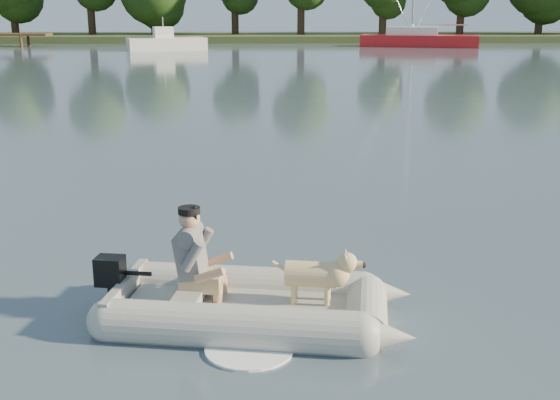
{
  "coord_description": "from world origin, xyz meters",
  "views": [
    {
      "loc": [
        0.14,
        -6.27,
        3.18
      ],
      "look_at": [
        0.36,
        2.49,
        0.75
      ],
      "focal_mm": 45.0,
      "sensor_mm": 36.0,
      "label": 1
    }
  ],
  "objects_px": {
    "man": "(192,251)",
    "sailboat": "(418,40)",
    "dog": "(311,278)",
    "dinghy": "(253,272)",
    "motorboat": "(166,35)"
  },
  "relations": [
    {
      "from": "dog",
      "to": "sailboat",
      "type": "distance_m",
      "value": 51.92
    },
    {
      "from": "dinghy",
      "to": "sailboat",
      "type": "relative_size",
      "value": 0.34
    },
    {
      "from": "dinghy",
      "to": "motorboat",
      "type": "height_order",
      "value": "motorboat"
    },
    {
      "from": "dinghy",
      "to": "man",
      "type": "bearing_deg",
      "value": 175.76
    },
    {
      "from": "dinghy",
      "to": "sailboat",
      "type": "bearing_deg",
      "value": 84.7
    },
    {
      "from": "dog",
      "to": "motorboat",
      "type": "height_order",
      "value": "motorboat"
    },
    {
      "from": "man",
      "to": "dog",
      "type": "height_order",
      "value": "man"
    },
    {
      "from": "dinghy",
      "to": "motorboat",
      "type": "bearing_deg",
      "value": 107.21
    },
    {
      "from": "dog",
      "to": "sailboat",
      "type": "bearing_deg",
      "value": 85.35
    },
    {
      "from": "man",
      "to": "motorboat",
      "type": "height_order",
      "value": "motorboat"
    },
    {
      "from": "man",
      "to": "sailboat",
      "type": "xyz_separation_m",
      "value": [
        13.2,
        50.33,
        -0.16
      ]
    },
    {
      "from": "dog",
      "to": "sailboat",
      "type": "xyz_separation_m",
      "value": [
        11.97,
        50.52,
        0.08
      ]
    },
    {
      "from": "dinghy",
      "to": "dog",
      "type": "height_order",
      "value": "dinghy"
    },
    {
      "from": "man",
      "to": "sailboat",
      "type": "height_order",
      "value": "sailboat"
    },
    {
      "from": "sailboat",
      "to": "man",
      "type": "bearing_deg",
      "value": -90.45
    }
  ]
}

